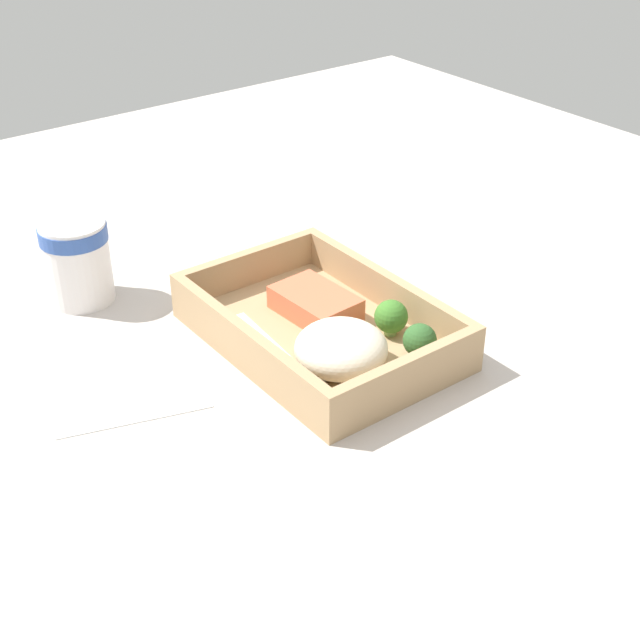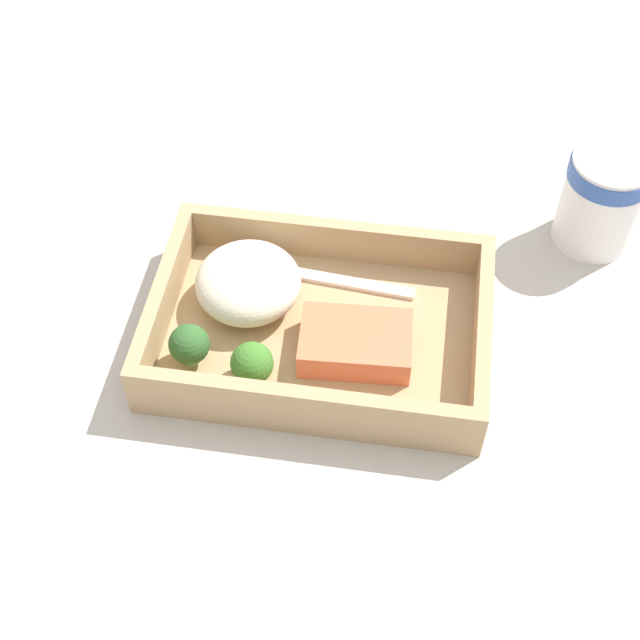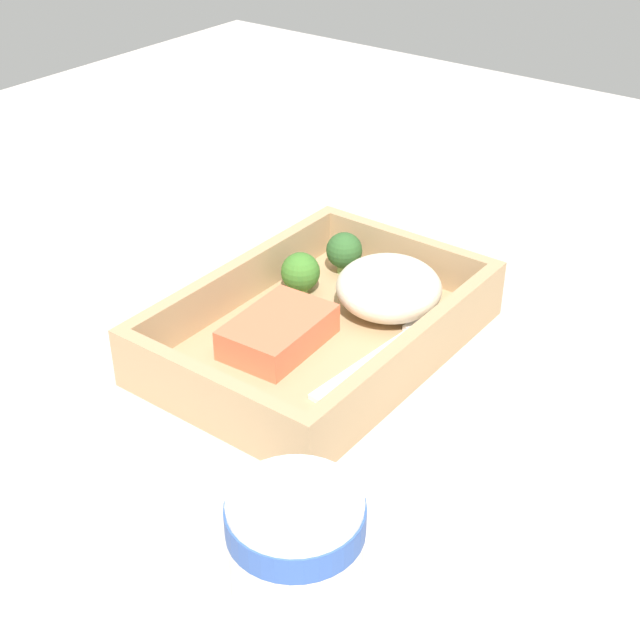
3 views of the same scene
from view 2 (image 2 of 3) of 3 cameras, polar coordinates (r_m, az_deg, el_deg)
ground_plane at (r=77.69cm, az=0.00°, el=-1.72°), size 160.00×160.00×2.00cm
takeout_tray at (r=76.42cm, az=0.00°, el=-0.99°), size 28.15×19.35×1.20cm
tray_rim at (r=74.40cm, az=0.00°, el=0.23°), size 28.15×19.35×3.97cm
salmon_fillet at (r=73.57cm, az=2.29°, el=-1.48°), size 9.53×6.65×2.61cm
mashed_potatoes at (r=76.55cm, az=-4.62°, el=2.40°), size 9.11×9.17×4.78cm
broccoli_floret_1 at (r=73.03cm, az=-8.37°, el=-1.59°), size 3.38×3.38×4.00cm
broccoli_floret_2 at (r=71.57cm, az=-4.38°, el=-2.80°), size 3.52×3.52×3.85cm
fork at (r=79.66cm, az=-0.31°, el=2.79°), size 15.88×2.99×0.44cm
paper_cup at (r=85.24cm, az=17.68°, el=7.61°), size 7.50×7.50×9.57cm
receipt_slip at (r=90.71cm, az=3.66°, el=8.89°), size 11.26×16.05×0.24cm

